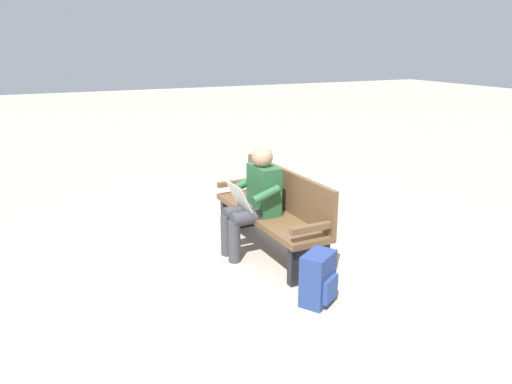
{
  "coord_description": "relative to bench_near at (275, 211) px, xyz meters",
  "views": [
    {
      "loc": [
        -4.45,
        2.23,
        2.21
      ],
      "look_at": [
        0.01,
        0.15,
        0.7
      ],
      "focal_mm": 34.24,
      "sensor_mm": 36.0,
      "label": 1
    }
  ],
  "objects": [
    {
      "name": "ground_plane",
      "position": [
        -0.0,
        0.07,
        -0.46
      ],
      "size": [
        40.0,
        40.0,
        0.0
      ],
      "primitive_type": "plane",
      "color": "#A89E8E"
    },
    {
      "name": "bench_near",
      "position": [
        0.0,
        0.0,
        0.0
      ],
      "size": [
        1.82,
        0.54,
        0.9
      ],
      "rotation": [
        0.0,
        0.0,
        0.03
      ],
      "color": "brown",
      "rests_on": "ground"
    },
    {
      "name": "person_seated",
      "position": [
        0.02,
        0.23,
        0.17
      ],
      "size": [
        0.58,
        0.58,
        1.18
      ],
      "rotation": [
        0.0,
        0.0,
        0.03
      ],
      "color": "#23512D",
      "rests_on": "ground"
    },
    {
      "name": "backpack",
      "position": [
        -1.19,
        0.18,
        -0.23
      ],
      "size": [
        0.36,
        0.39,
        0.47
      ],
      "rotation": [
        0.0,
        0.0,
        2.15
      ],
      "color": "navy",
      "rests_on": "ground"
    }
  ]
}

